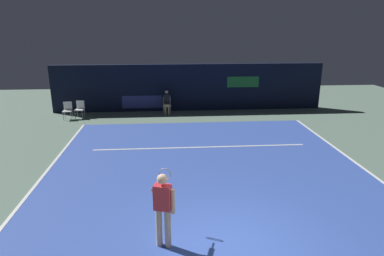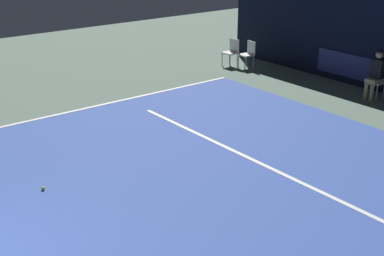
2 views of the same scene
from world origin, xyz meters
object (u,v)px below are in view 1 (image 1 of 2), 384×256
at_px(courtside_chair_near, 68,110).
at_px(tennis_ball, 155,196).
at_px(line_judge_on_chair, 167,101).
at_px(courtside_chair_far, 80,108).
at_px(tennis_player, 163,206).

bearing_deg(courtside_chair_near, tennis_ball, -61.87).
bearing_deg(line_judge_on_chair, courtside_chair_near, -171.91).
bearing_deg(courtside_chair_far, line_judge_on_chair, 6.25).
height_order(tennis_player, tennis_ball, tennis_player).
height_order(courtside_chair_far, tennis_ball, courtside_chair_far).
height_order(line_judge_on_chair, courtside_chair_near, line_judge_on_chair).
relative_size(line_judge_on_chair, tennis_ball, 19.41).
bearing_deg(tennis_ball, courtside_chair_far, 114.62).
distance_m(line_judge_on_chair, courtside_chair_near, 5.14).
xyz_separation_m(line_judge_on_chair, courtside_chair_near, (-5.09, -0.72, -0.18)).
bearing_deg(courtside_chair_near, courtside_chair_far, 22.01).
bearing_deg(courtside_chair_far, courtside_chair_near, -157.99).
bearing_deg(courtside_chair_far, tennis_ball, -65.38).
distance_m(courtside_chair_near, courtside_chair_far, 0.61).
bearing_deg(tennis_player, courtside_chair_far, 111.32).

